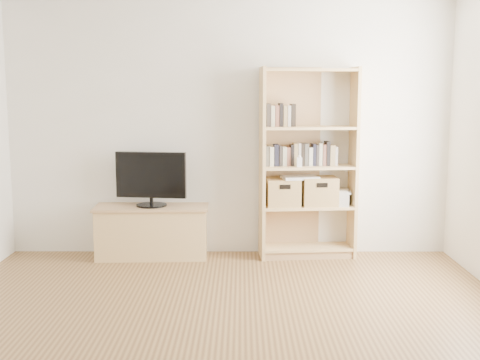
{
  "coord_description": "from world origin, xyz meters",
  "views": [
    {
      "loc": [
        0.13,
        -3.63,
        1.67
      ],
      "look_at": [
        0.12,
        1.9,
        0.85
      ],
      "focal_mm": 45.0,
      "sensor_mm": 36.0,
      "label": 1
    }
  ],
  "objects_px": {
    "baby_monitor": "(299,162)",
    "basket_left": "(283,192)",
    "bookshelf": "(308,163)",
    "laptop": "(300,177)",
    "tv_stand": "(152,233)",
    "television": "(151,179)",
    "basket_right": "(319,191)"
  },
  "relations": [
    {
      "from": "bookshelf",
      "to": "laptop",
      "type": "xyz_separation_m",
      "value": [
        -0.08,
        -0.02,
        -0.14
      ]
    },
    {
      "from": "tv_stand",
      "to": "laptop",
      "type": "xyz_separation_m",
      "value": [
        1.49,
        0.02,
        0.56
      ]
    },
    {
      "from": "baby_monitor",
      "to": "bookshelf",
      "type": "bearing_deg",
      "value": 50.76
    },
    {
      "from": "tv_stand",
      "to": "television",
      "type": "height_order",
      "value": "television"
    },
    {
      "from": "bookshelf",
      "to": "baby_monitor",
      "type": "height_order",
      "value": "bookshelf"
    },
    {
      "from": "tv_stand",
      "to": "basket_right",
      "type": "distance_m",
      "value": 1.74
    },
    {
      "from": "basket_left",
      "to": "basket_right",
      "type": "xyz_separation_m",
      "value": [
        0.37,
        0.03,
        0.01
      ]
    },
    {
      "from": "bookshelf",
      "to": "basket_left",
      "type": "xyz_separation_m",
      "value": [
        -0.25,
        -0.03,
        -0.29
      ]
    },
    {
      "from": "bookshelf",
      "to": "television",
      "type": "xyz_separation_m",
      "value": [
        -1.57,
        -0.04,
        -0.15
      ]
    },
    {
      "from": "basket_left",
      "to": "laptop",
      "type": "relative_size",
      "value": 0.94
    },
    {
      "from": "television",
      "to": "basket_right",
      "type": "height_order",
      "value": "television"
    },
    {
      "from": "tv_stand",
      "to": "bookshelf",
      "type": "relative_size",
      "value": 0.58
    },
    {
      "from": "baby_monitor",
      "to": "basket_right",
      "type": "bearing_deg",
      "value": 30.11
    },
    {
      "from": "tv_stand",
      "to": "basket_right",
      "type": "height_order",
      "value": "basket_right"
    },
    {
      "from": "television",
      "to": "baby_monitor",
      "type": "relative_size",
      "value": 7.48
    },
    {
      "from": "tv_stand",
      "to": "basket_left",
      "type": "height_order",
      "value": "basket_left"
    },
    {
      "from": "bookshelf",
      "to": "baby_monitor",
      "type": "relative_size",
      "value": 20.08
    },
    {
      "from": "television",
      "to": "laptop",
      "type": "height_order",
      "value": "television"
    },
    {
      "from": "tv_stand",
      "to": "baby_monitor",
      "type": "height_order",
      "value": "baby_monitor"
    },
    {
      "from": "television",
      "to": "laptop",
      "type": "bearing_deg",
      "value": 8.38
    },
    {
      "from": "basket_left",
      "to": "basket_right",
      "type": "distance_m",
      "value": 0.37
    },
    {
      "from": "bookshelf",
      "to": "basket_left",
      "type": "bearing_deg",
      "value": -178.81
    },
    {
      "from": "television",
      "to": "basket_left",
      "type": "relative_size",
      "value": 2.15
    },
    {
      "from": "television",
      "to": "basket_left",
      "type": "bearing_deg",
      "value": 8.09
    },
    {
      "from": "baby_monitor",
      "to": "basket_left",
      "type": "bearing_deg",
      "value": 151.61
    },
    {
      "from": "bookshelf",
      "to": "television",
      "type": "bearing_deg",
      "value": 176.62
    },
    {
      "from": "bookshelf",
      "to": "basket_right",
      "type": "height_order",
      "value": "bookshelf"
    },
    {
      "from": "tv_stand",
      "to": "basket_left",
      "type": "xyz_separation_m",
      "value": [
        1.32,
        0.01,
        0.41
      ]
    },
    {
      "from": "baby_monitor",
      "to": "basket_right",
      "type": "xyz_separation_m",
      "value": [
        0.21,
        0.12,
        -0.31
      ]
    },
    {
      "from": "tv_stand",
      "to": "bookshelf",
      "type": "height_order",
      "value": "bookshelf"
    },
    {
      "from": "basket_right",
      "to": "bookshelf",
      "type": "bearing_deg",
      "value": 177.64
    },
    {
      "from": "baby_monitor",
      "to": "basket_right",
      "type": "height_order",
      "value": "baby_monitor"
    }
  ]
}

